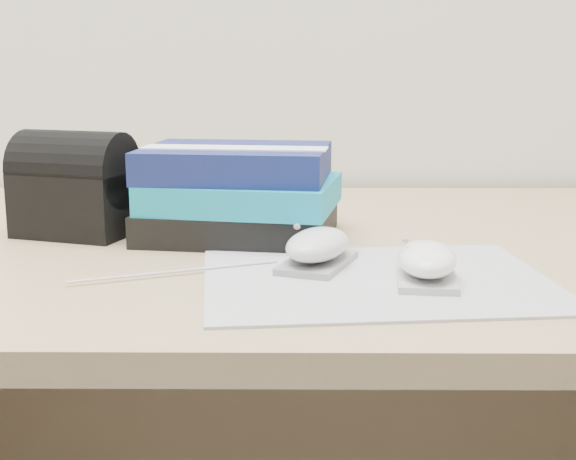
{
  "coord_description": "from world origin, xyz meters",
  "views": [
    {
      "loc": [
        -0.08,
        0.6,
        0.95
      ],
      "look_at": [
        -0.09,
        1.44,
        0.77
      ],
      "focal_mm": 50.0,
      "sensor_mm": 36.0,
      "label": 1
    }
  ],
  "objects_px": {
    "mouse_rear": "(317,248)",
    "pouch": "(75,185)",
    "mouse_front": "(427,262)",
    "book_stack": "(239,193)",
    "desk": "(350,393)"
  },
  "relations": [
    {
      "from": "mouse_front",
      "to": "book_stack",
      "type": "xyz_separation_m",
      "value": [
        -0.2,
        0.21,
        0.03
      ]
    },
    {
      "from": "mouse_rear",
      "to": "mouse_front",
      "type": "relative_size",
      "value": 1.11
    },
    {
      "from": "mouse_rear",
      "to": "pouch",
      "type": "xyz_separation_m",
      "value": [
        -0.3,
        0.17,
        0.04
      ]
    },
    {
      "from": "mouse_front",
      "to": "book_stack",
      "type": "bearing_deg",
      "value": 133.16
    },
    {
      "from": "book_stack",
      "to": "mouse_rear",
      "type": "bearing_deg",
      "value": -59.14
    },
    {
      "from": "book_stack",
      "to": "pouch",
      "type": "distance_m",
      "value": 0.21
    },
    {
      "from": "book_stack",
      "to": "pouch",
      "type": "xyz_separation_m",
      "value": [
        -0.21,
        0.01,
        0.01
      ]
    },
    {
      "from": "desk",
      "to": "book_stack",
      "type": "relative_size",
      "value": 6.15
    },
    {
      "from": "mouse_rear",
      "to": "mouse_front",
      "type": "distance_m",
      "value": 0.12
    },
    {
      "from": "mouse_rear",
      "to": "desk",
      "type": "bearing_deg",
      "value": 75.7
    },
    {
      "from": "desk",
      "to": "book_stack",
      "type": "distance_m",
      "value": 0.33
    },
    {
      "from": "mouse_front",
      "to": "desk",
      "type": "bearing_deg",
      "value": 101.28
    },
    {
      "from": "book_stack",
      "to": "pouch",
      "type": "height_order",
      "value": "pouch"
    },
    {
      "from": "mouse_rear",
      "to": "pouch",
      "type": "relative_size",
      "value": 0.77
    },
    {
      "from": "desk",
      "to": "mouse_front",
      "type": "distance_m",
      "value": 0.38
    }
  ]
}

